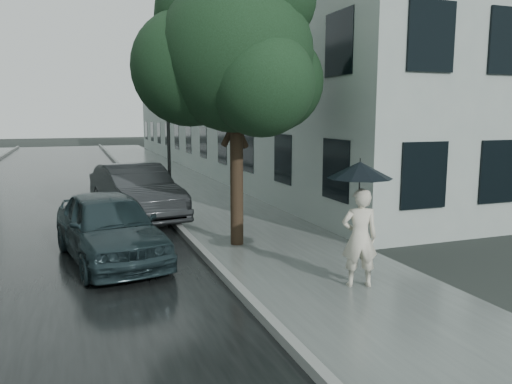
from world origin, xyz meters
name	(u,v)px	position (x,y,z in m)	size (l,w,h in m)	color
ground	(322,282)	(0.00, 0.00, 0.00)	(120.00, 120.00, 0.00)	black
sidewalk	(188,188)	(0.25, 12.00, 0.00)	(3.50, 60.00, 0.01)	slate
kerb_near	(142,189)	(-1.57, 12.00, 0.07)	(0.15, 60.00, 0.15)	slate
asphalt_road	(45,196)	(-5.08, 12.00, 0.00)	(6.85, 60.00, 0.00)	black
building_near	(248,87)	(5.47, 19.50, 4.50)	(7.02, 36.00, 9.00)	#919E97
pedestrian	(360,238)	(0.49, -0.42, 0.86)	(0.62, 0.41, 1.71)	beige
umbrella	(360,170)	(0.46, -0.40, 2.02)	(1.28, 1.28, 1.28)	black
street_tree	(234,53)	(-0.60, 3.13, 4.27)	(4.40, 4.00, 6.41)	#332619
lamp_post	(164,116)	(-0.87, 10.64, 2.87)	(0.82, 0.46, 5.01)	black
car_near	(109,226)	(-3.42, 2.68, 0.71)	(1.66, 4.13, 1.41)	#1C2C30
car_far	(136,191)	(-2.40, 6.80, 0.77)	(1.62, 4.64, 1.53)	#26292B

